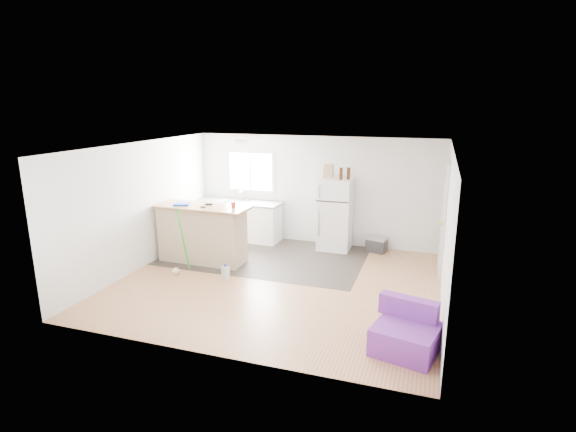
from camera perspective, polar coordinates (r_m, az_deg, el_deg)
The scene contains 19 objects.
room at distance 7.69m, azimuth -1.32°, elevation -0.13°, with size 5.51×5.01×2.41m.
vinyl_zone at distance 9.40m, azimuth -2.87°, elevation -5.04°, with size 4.05×2.50×0.00m, color #322B25.
window at distance 10.45m, azimuth -4.75°, elevation 5.65°, with size 1.18×0.06×0.98m.
interior_door at distance 8.81m, azimuth 19.20°, elevation -0.28°, with size 0.11×0.92×2.10m.
ceiling_fixture at distance 9.04m, azimuth -6.02°, elevation 9.44°, with size 0.30×0.30×0.07m, color white.
kitchen_cabinets at distance 10.48m, azimuth -6.24°, elevation -0.46°, with size 2.04×0.71×1.18m.
peninsula at distance 9.08m, azimuth -10.82°, elevation -2.17°, with size 1.88×0.75×1.14m.
refrigerator at distance 9.67m, azimuth 6.02°, elevation 0.23°, with size 0.69×0.66×1.55m.
cooler at distance 9.77m, azimuth 11.18°, elevation -3.53°, with size 0.49×0.39×0.33m.
purple_seat at distance 6.13m, azimuth 14.77°, elevation -14.28°, with size 0.91×0.89×0.63m.
cleaner_jug at distance 8.27m, azimuth -7.94°, elevation -7.08°, with size 0.14×0.11×0.27m.
mop at distance 8.59m, azimuth -13.83°, elevation -5.73°, with size 0.21×0.36×1.29m.
red_cup at distance 8.66m, azimuth -6.97°, elevation 1.45°, with size 0.08×0.08×0.12m, color red.
blue_tray at distance 9.07m, azimuth -13.33°, elevation 1.49°, with size 0.30×0.22×0.04m, color blue.
tool_a at distance 8.97m, azimuth -10.00°, elevation 1.49°, with size 0.14×0.05×0.03m, color black.
tool_b at distance 8.76m, azimuth -10.75°, elevation 1.13°, with size 0.10×0.04×0.03m, color black.
cardboard_box at distance 9.47m, azimuth 5.18°, elevation 5.67°, with size 0.20×0.10×0.30m, color tan.
bottle_left at distance 9.36m, azimuth 6.74°, elevation 5.38°, with size 0.07×0.07×0.25m, color #3D1C0B.
bottle_right at distance 9.40m, azimuth 7.69°, elevation 5.38°, with size 0.07×0.07×0.25m, color #3D1C0B.
Camera 1 is at (2.52, -7.01, 3.12)m, focal length 28.00 mm.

